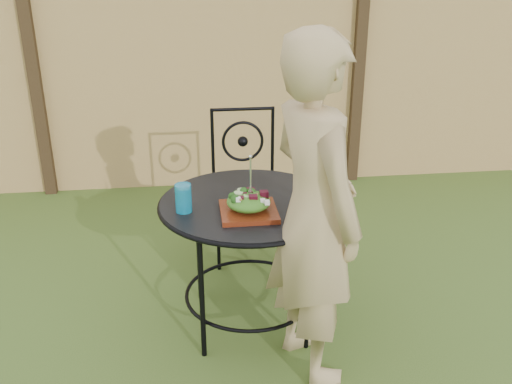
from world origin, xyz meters
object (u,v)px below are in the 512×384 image
patio_table (249,226)px  salad_plate (249,211)px  patio_chair (245,180)px  diner (314,214)px

patio_table → salad_plate: (-0.02, -0.15, 0.15)m
patio_table → patio_chair: patio_chair is taller
patio_table → patio_chair: bearing=85.4°
patio_table → diner: bearing=-56.6°
patio_chair → diner: bearing=-81.5°
salad_plate → patio_table: bearing=82.5°
diner → patio_chair: bearing=-9.6°
diner → salad_plate: (-0.27, 0.23, -0.08)m
patio_chair → diner: diner is taller
patio_table → patio_chair: 0.84m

